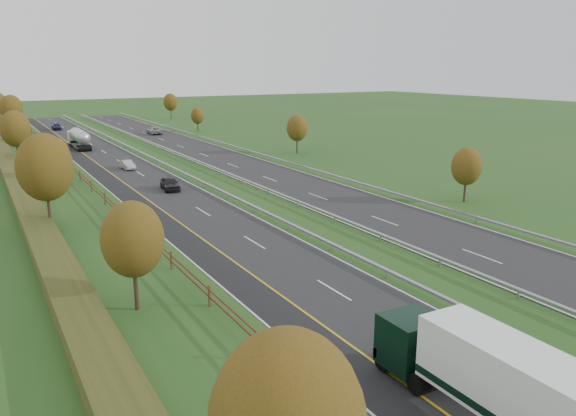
% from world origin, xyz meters
% --- Properties ---
extents(ground, '(400.00, 400.00, 0.00)m').
position_xyz_m(ground, '(8.00, 55.00, 0.00)').
color(ground, '#244C1B').
rests_on(ground, ground).
extents(near_carriageway, '(10.50, 200.00, 0.04)m').
position_xyz_m(near_carriageway, '(0.00, 60.00, 0.02)').
color(near_carriageway, black).
rests_on(near_carriageway, ground).
extents(far_carriageway, '(10.50, 200.00, 0.04)m').
position_xyz_m(far_carriageway, '(16.50, 60.00, 0.02)').
color(far_carriageway, black).
rests_on(far_carriageway, ground).
extents(hard_shoulder, '(3.00, 200.00, 0.04)m').
position_xyz_m(hard_shoulder, '(-3.75, 60.00, 0.02)').
color(hard_shoulder, black).
rests_on(hard_shoulder, ground).
extents(lane_markings, '(26.75, 200.00, 0.01)m').
position_xyz_m(lane_markings, '(6.40, 59.88, 0.05)').
color(lane_markings, silver).
rests_on(lane_markings, near_carriageway).
extents(embankment_left, '(12.00, 200.00, 2.00)m').
position_xyz_m(embankment_left, '(-13.00, 60.00, 1.00)').
color(embankment_left, '#244C1B').
rests_on(embankment_left, ground).
extents(hedge_left, '(2.20, 180.00, 1.10)m').
position_xyz_m(hedge_left, '(-15.00, 60.00, 2.55)').
color(hedge_left, '#303A18').
rests_on(hedge_left, embankment_left).
extents(fence_left, '(0.12, 189.06, 1.20)m').
position_xyz_m(fence_left, '(-8.50, 59.59, 2.73)').
color(fence_left, '#422B19').
rests_on(fence_left, embankment_left).
extents(median_barrier_near, '(0.32, 200.00, 0.71)m').
position_xyz_m(median_barrier_near, '(5.70, 60.00, 0.61)').
color(median_barrier_near, '#989BA1').
rests_on(median_barrier_near, ground).
extents(median_barrier_far, '(0.32, 200.00, 0.71)m').
position_xyz_m(median_barrier_far, '(10.80, 60.00, 0.61)').
color(median_barrier_far, '#989BA1').
rests_on(median_barrier_far, ground).
extents(outer_barrier_far, '(0.32, 200.00, 0.71)m').
position_xyz_m(outer_barrier_far, '(22.30, 60.00, 0.62)').
color(outer_barrier_far, '#989BA1').
rests_on(outer_barrier_far, ground).
extents(trees_left, '(6.64, 164.30, 7.66)m').
position_xyz_m(trees_left, '(-12.64, 56.63, 6.37)').
color(trees_left, '#2D2116').
rests_on(trees_left, embankment_left).
extents(trees_far, '(8.45, 118.60, 7.12)m').
position_xyz_m(trees_far, '(29.80, 89.21, 4.25)').
color(trees_far, '#2D2116').
rests_on(trees_far, ground).
extents(box_lorry, '(2.58, 16.28, 4.06)m').
position_xyz_m(box_lorry, '(-1.43, -6.66, 2.33)').
color(box_lorry, black).
rests_on(box_lorry, near_carriageway).
extents(road_tanker, '(2.40, 11.22, 3.46)m').
position_xyz_m(road_tanker, '(-1.54, 89.97, 1.86)').
color(road_tanker, silver).
rests_on(road_tanker, near_carriageway).
extents(car_dark_near, '(2.37, 4.77, 1.56)m').
position_xyz_m(car_dark_near, '(1.60, 46.87, 0.82)').
color(car_dark_near, black).
rests_on(car_dark_near, near_carriageway).
extents(car_silver_mid, '(1.69, 3.98, 1.28)m').
position_xyz_m(car_silver_mid, '(0.60, 63.62, 0.68)').
color(car_silver_mid, '#A7A7AC').
rests_on(car_silver_mid, near_carriageway).
extents(car_small_far, '(2.03, 4.81, 1.38)m').
position_xyz_m(car_small_far, '(-0.82, 124.79, 0.73)').
color(car_small_far, '#13163C').
rests_on(car_small_far, near_carriageway).
extents(car_oncoming, '(3.00, 5.82, 1.57)m').
position_xyz_m(car_oncoming, '(16.67, 104.78, 0.82)').
color(car_oncoming, '#98989C').
rests_on(car_oncoming, far_carriageway).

